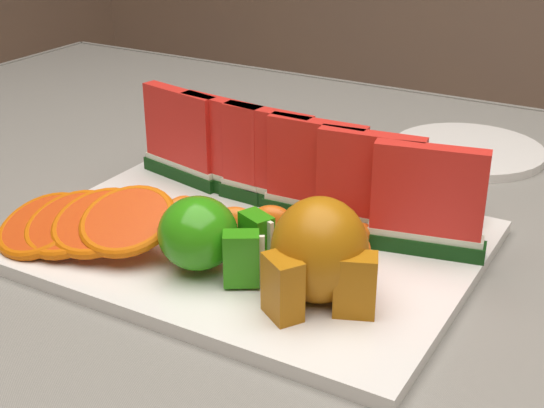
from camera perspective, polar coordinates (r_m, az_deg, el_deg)
table at (r=0.77m, az=2.83°, el=-9.48°), size 1.40×0.90×0.75m
tablecloth at (r=0.73m, az=2.94°, el=-5.44°), size 1.53×1.03×0.20m
platter at (r=0.69m, az=-1.73°, el=-2.87°), size 0.40×0.30×0.01m
apple_cluster at (r=0.62m, az=-4.95°, el=-2.40°), size 0.10×0.08×0.06m
pear_cluster at (r=0.58m, az=3.59°, el=-3.80°), size 0.10×0.10×0.08m
side_plate at (r=0.94m, az=14.54°, el=3.93°), size 0.21×0.21×0.01m
fork at (r=0.94m, az=-1.22°, el=4.63°), size 0.04×0.19×0.00m
watermelon_row at (r=0.72m, az=1.46°, el=2.80°), size 0.39×0.07×0.10m
orange_fan_front at (r=0.68m, az=-13.94°, el=-1.39°), size 0.18×0.12×0.05m
orange_fan_back at (r=0.77m, az=3.49°, el=2.36°), size 0.34×0.11×0.05m
tangerine_segments at (r=0.68m, az=0.14°, el=-1.57°), size 0.21×0.07×0.02m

